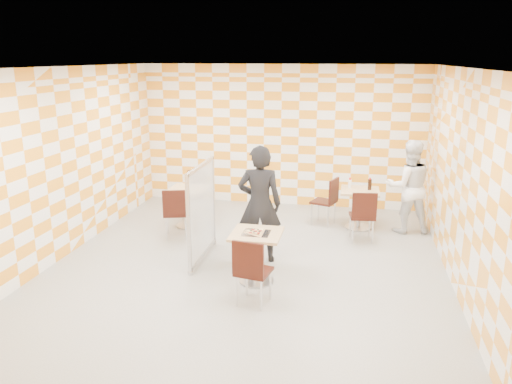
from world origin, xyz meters
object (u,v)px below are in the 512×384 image
chair_main_front (251,267)px  soda_bottle (370,184)px  empty_table (189,201)px  chair_empty_near (176,210)px  main_table (256,249)px  sport_bottle (350,183)px  chair_empty_far (195,190)px  man_white (409,187)px  chair_second_side (328,198)px  man_dark (260,204)px  second_table (359,202)px  partition (202,211)px  chair_second_front (363,213)px

chair_main_front → soda_bottle: size_ratio=4.02×
empty_table → chair_empty_near: 0.71m
main_table → sport_bottle: sport_bottle is taller
chair_empty_far → man_white: bearing=-1.5°
chair_second_side → main_table: bearing=-107.5°
chair_main_front → chair_empty_near: same height
main_table → soda_bottle: size_ratio=3.26×
main_table → man_white: bearing=49.0°
empty_table → man_dark: bearing=-39.8°
empty_table → second_table: bearing=9.0°
partition → sport_bottle: bearing=42.6°
chair_empty_near → man_white: man_white is taller
chair_second_front → chair_empty_near: (-3.24, -0.46, 0.00)m
soda_bottle → second_table: bearing=-166.1°
chair_empty_near → sport_bottle: 3.27m
chair_second_front → soda_bottle: (0.11, 0.80, 0.31)m
chair_second_front → second_table: bearing=94.4°
chair_main_front → partition: size_ratio=0.60×
main_table → chair_second_front: bearing=51.7°
sport_bottle → soda_bottle: bearing=-9.4°
man_dark → chair_empty_near: bearing=-28.6°
main_table → chair_main_front: chair_main_front is taller
main_table → second_table: same height
chair_second_front → soda_bottle: bearing=82.0°
man_white → chair_empty_far: bearing=-11.9°
chair_empty_far → sport_bottle: size_ratio=4.62×
chair_second_side → sport_bottle: sport_bottle is taller
chair_empty_far → partition: (0.78, -2.07, 0.25)m
man_dark → chair_main_front: bearing=89.6°
main_table → man_dark: 0.92m
second_table → man_white: bearing=-0.4°
chair_main_front → chair_empty_near: (-1.81, 2.18, 0.00)m
chair_second_front → main_table: bearing=-128.3°
chair_second_side → chair_empty_far: size_ratio=1.00×
chair_empty_far → partition: partition is taller
man_white → soda_bottle: 0.69m
chair_empty_near → empty_table: bearing=89.5°
chair_second_side → man_dark: size_ratio=0.50×
chair_empty_far → second_table: bearing=-1.8°
partition → man_white: bearing=30.7°
main_table → chair_empty_near: (-1.73, 1.45, 0.04)m
partition → sport_bottle: size_ratio=7.75×
chair_second_side → man_white: 1.48m
man_white → sport_bottle: (-1.06, 0.11, -0.02)m
soda_bottle → main_table: bearing=-120.9°
empty_table → man_white: (4.03, 0.50, 0.35)m
chair_second_side → man_white: man_white is taller
second_table → partition: size_ratio=0.48×
second_table → chair_second_front: size_ratio=0.81×
chair_main_front → soda_bottle: bearing=65.8°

